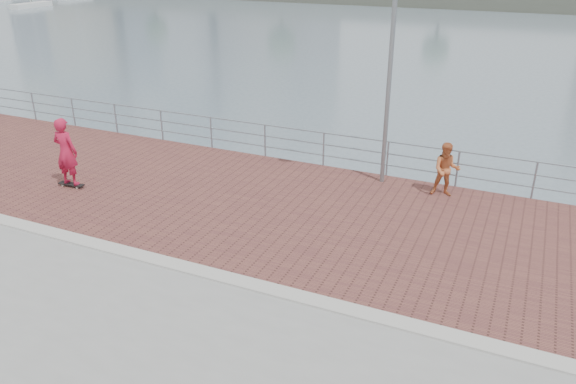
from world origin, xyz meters
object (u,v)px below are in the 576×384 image
at_px(guardrail, 355,150).
at_px(street_lamp, 389,22).
at_px(skateboarder, 66,152).
at_px(bystander, 446,170).

bearing_deg(guardrail, street_lamp, -43.61).
distance_m(guardrail, skateboarder, 8.45).
height_order(guardrail, street_lamp, street_lamp).
relative_size(street_lamp, bystander, 4.27).
bearing_deg(skateboarder, street_lamp, -159.84).
xyz_separation_m(skateboarder, bystander, (9.95, 3.83, -0.31)).
distance_m(skateboarder, bystander, 10.66).
bearing_deg(skateboarder, guardrail, -150.90).
relative_size(guardrail, street_lamp, 5.97).
distance_m(guardrail, bystander, 2.97).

